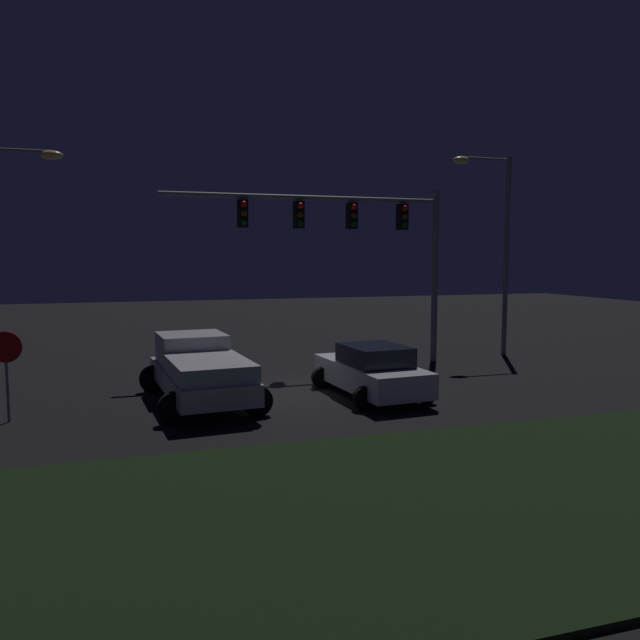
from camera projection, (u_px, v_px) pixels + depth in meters
ground_plane at (285, 389)px, 18.87m from camera, size 80.00×80.00×0.00m
grass_median at (425, 503)px, 10.04m from camera, size 27.19×7.34×0.10m
pickup_truck at (199, 366)px, 17.12m from camera, size 3.18×5.55×1.80m
car_sedan at (372, 371)px, 17.87m from camera, size 2.71×4.53×1.51m
traffic_signal_gantry at (353, 229)px, 22.46m from camera, size 10.32×0.56×6.50m
street_lamp_right at (496, 231)px, 24.86m from camera, size 2.62×0.44×8.02m
stop_sign at (6, 359)px, 14.96m from camera, size 0.76×0.08×2.23m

